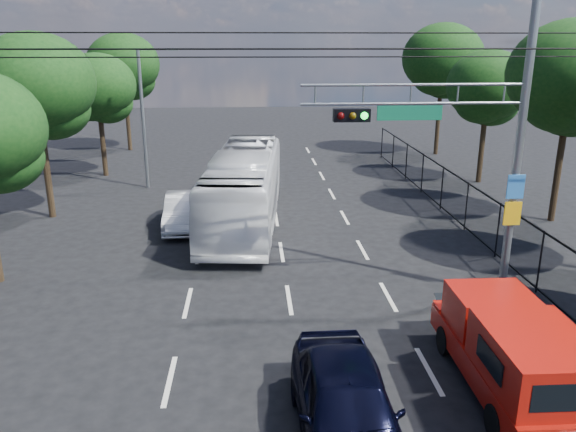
{
  "coord_description": "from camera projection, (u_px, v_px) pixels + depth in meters",
  "views": [
    {
      "loc": [
        -1.06,
        -7.19,
        7.35
      ],
      "look_at": [
        -0.07,
        7.41,
        2.8
      ],
      "focal_mm": 35.0,
      "sensor_mm": 36.0,
      "label": 1
    }
  ],
  "objects": [
    {
      "name": "lane_markings",
      "position": [
        279.0,
        234.0,
        22.44
      ],
      "size": [
        6.12,
        38.0,
        0.01
      ],
      "color": "beige",
      "rests_on": "ground"
    },
    {
      "name": "signal_mast",
      "position": [
        480.0,
        122.0,
        15.5
      ],
      "size": [
        6.43,
        0.39,
        9.5
      ],
      "color": "slate",
      "rests_on": "ground"
    },
    {
      "name": "streetlight_left",
      "position": [
        146.0,
        112.0,
        28.49
      ],
      "size": [
        2.09,
        0.22,
        7.08
      ],
      "color": "slate",
      "rests_on": "ground"
    },
    {
      "name": "utility_wires",
      "position": [
        287.0,
        46.0,
        15.37
      ],
      "size": [
        22.0,
        5.04,
        0.74
      ],
      "color": "black",
      "rests_on": "ground"
    },
    {
      "name": "fence_right",
      "position": [
        485.0,
        219.0,
        20.89
      ],
      "size": [
        0.06,
        34.03,
        2.0
      ],
      "color": "black",
      "rests_on": "ground"
    },
    {
      "name": "tree_right_c",
      "position": [
        571.0,
        84.0,
        22.48
      ],
      "size": [
        5.1,
        5.1,
        8.29
      ],
      "color": "black",
      "rests_on": "ground"
    },
    {
      "name": "tree_right_d",
      "position": [
        488.0,
        92.0,
        29.38
      ],
      "size": [
        4.32,
        4.32,
        7.02
      ],
      "color": "black",
      "rests_on": "ground"
    },
    {
      "name": "tree_right_e",
      "position": [
        443.0,
        64.0,
        36.7
      ],
      "size": [
        5.28,
        5.28,
        8.58
      ],
      "color": "black",
      "rests_on": "ground"
    },
    {
      "name": "tree_left_c",
      "position": [
        37.0,
        92.0,
        23.09
      ],
      "size": [
        4.8,
        4.8,
        7.8
      ],
      "color": "black",
      "rests_on": "ground"
    },
    {
      "name": "tree_left_d",
      "position": [
        98.0,
        92.0,
        30.94
      ],
      "size": [
        4.2,
        4.2,
        6.83
      ],
      "color": "black",
      "rests_on": "ground"
    },
    {
      "name": "tree_left_e",
      "position": [
        124.0,
        70.0,
        38.31
      ],
      "size": [
        4.92,
        4.92,
        7.99
      ],
      "color": "black",
      "rests_on": "ground"
    },
    {
      "name": "red_pickup",
      "position": [
        512.0,
        350.0,
        12.03
      ],
      "size": [
        2.01,
        5.26,
        1.94
      ],
      "color": "black",
      "rests_on": "ground"
    },
    {
      "name": "navy_hatchback",
      "position": [
        347.0,
        407.0,
        10.53
      ],
      "size": [
        1.95,
        4.75,
        1.61
      ],
      "primitive_type": "imported",
      "rotation": [
        0.0,
        0.0,
        0.01
      ],
      "color": "black",
      "rests_on": "ground"
    },
    {
      "name": "white_bus",
      "position": [
        244.0,
        187.0,
        23.45
      ],
      "size": [
        3.54,
        11.19,
        3.07
      ],
      "primitive_type": "imported",
      "rotation": [
        0.0,
        0.0,
        -0.09
      ],
      "color": "white",
      "rests_on": "ground"
    },
    {
      "name": "white_van",
      "position": [
        184.0,
        211.0,
        23.11
      ],
      "size": [
        1.63,
        4.23,
        1.38
      ],
      "primitive_type": "imported",
      "rotation": [
        0.0,
        0.0,
        0.04
      ],
      "color": "silver",
      "rests_on": "ground"
    }
  ]
}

